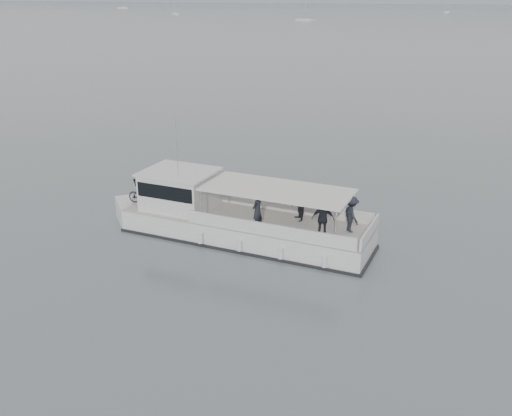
% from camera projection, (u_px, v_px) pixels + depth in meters
% --- Properties ---
extents(ground, '(1400.00, 1400.00, 0.00)m').
position_uv_depth(ground, '(384.00, 230.00, 27.14)').
color(ground, slate).
rests_on(ground, ground).
extents(tour_boat, '(13.10, 3.87, 5.46)m').
position_uv_depth(tour_boat, '(223.00, 217.00, 26.23)').
color(tour_boat, white).
rests_on(tour_boat, ground).
extents(moored_fleet, '(412.91, 341.94, 9.44)m').
position_uv_depth(moored_fleet, '(397.00, 21.00, 208.41)').
color(moored_fleet, white).
rests_on(moored_fleet, ground).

